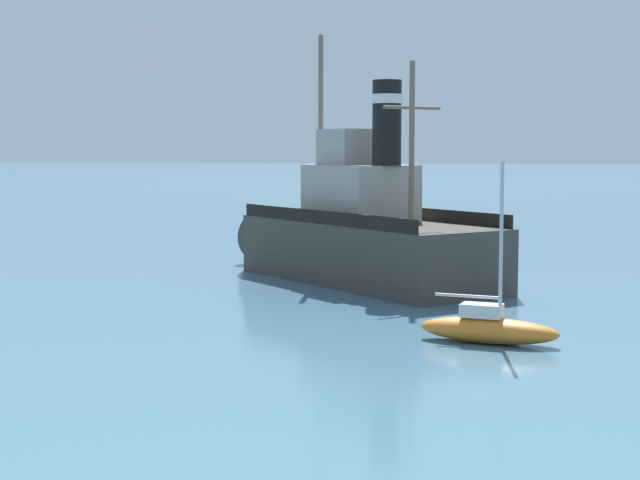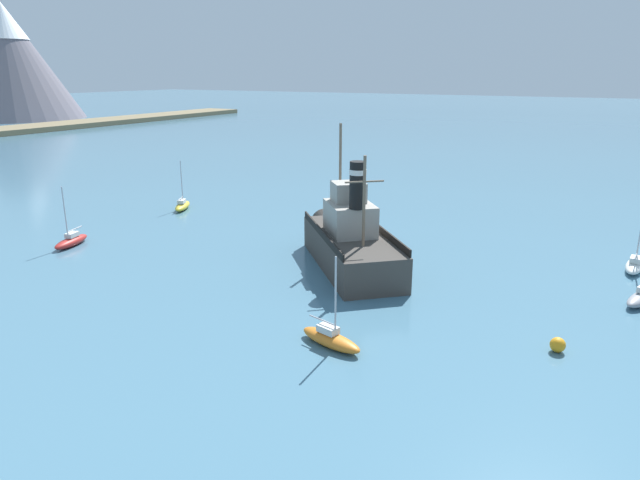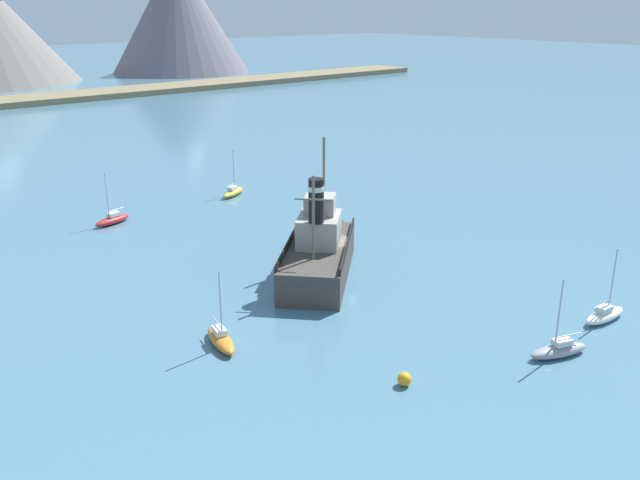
% 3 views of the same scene
% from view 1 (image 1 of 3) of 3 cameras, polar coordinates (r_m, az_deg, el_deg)
% --- Properties ---
extents(ground_plane, '(600.00, 600.00, 0.00)m').
position_cam_1_polar(ground_plane, '(40.25, 3.10, -2.14)').
color(ground_plane, '#477289').
extents(old_tugboat, '(12.95, 12.16, 9.90)m').
position_cam_1_polar(old_tugboat, '(38.80, 2.24, 0.30)').
color(old_tugboat, '#423D38').
rests_on(old_tugboat, ground).
extents(sailboat_orange, '(2.02, 3.95, 4.90)m').
position_cam_1_polar(sailboat_orange, '(26.91, 9.76, -5.04)').
color(sailboat_orange, orange).
rests_on(sailboat_orange, ground).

